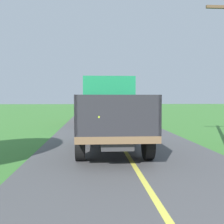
% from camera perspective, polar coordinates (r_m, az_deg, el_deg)
% --- Properties ---
extents(banana_truck_near, '(2.38, 5.82, 2.80)m').
position_cam_1_polar(banana_truck_near, '(11.17, -0.57, 0.14)').
color(banana_truck_near, '#2D2D30').
rests_on(banana_truck_near, road_surface).
extents(banana_truck_far, '(2.38, 5.81, 2.80)m').
position_cam_1_polar(banana_truck_far, '(22.03, -2.94, 1.41)').
color(banana_truck_far, '#2D2D30').
rests_on(banana_truck_far, road_surface).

